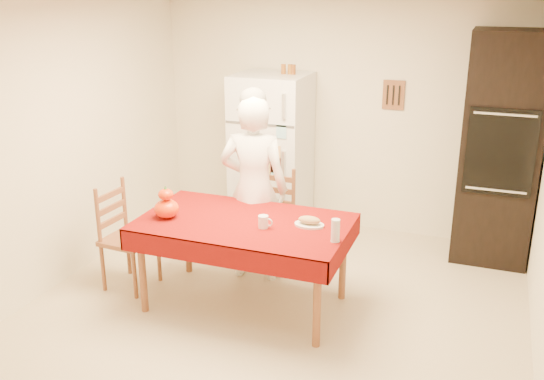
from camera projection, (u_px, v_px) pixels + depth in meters
The scene contains 17 objects.
floor at pixel (266, 321), 4.88m from camera, with size 4.50×4.50×0.00m, color #C8B390.
room_shell at pixel (265, 124), 4.36m from camera, with size 4.02×4.52×2.51m.
refrigerator at pixel (272, 154), 6.49m from camera, with size 0.75×0.74×1.70m.
oven_cabinet at pixel (500, 150), 5.70m from camera, with size 0.70×0.62×2.20m.
dining_table at pixel (244, 229), 4.92m from camera, with size 1.70×1.00×0.76m.
chair_far at pixel (271, 215), 5.73m from camera, with size 0.43×0.41×0.95m.
chair_left at pixel (123, 232), 5.33m from camera, with size 0.43×0.45×0.95m.
seated_woman at pixel (254, 189), 5.39m from camera, with size 0.62×0.41×1.70m, color white.
coffee_mug at pixel (263, 222), 4.75m from camera, with size 0.08×0.08×0.10m, color white.
pumpkin_lower at pixel (167, 209), 4.95m from camera, with size 0.20×0.20×0.15m, color #DD5405.
pumpkin_upper at pixel (166, 194), 4.91m from camera, with size 0.12×0.12×0.09m, color red.
wine_glass at pixel (335, 230), 4.48m from camera, with size 0.07×0.07×0.18m, color silver.
bread_plate at pixel (309, 225), 4.80m from camera, with size 0.24×0.24×0.02m, color silver.
bread_loaf at pixel (309, 220), 4.78m from camera, with size 0.18×0.10×0.06m, color #957649.
spice_jar_left at pixel (283, 69), 6.20m from camera, with size 0.05×0.05×0.10m, color brown.
spice_jar_mid at pixel (290, 69), 6.18m from camera, with size 0.05×0.05×0.10m, color #8D5419.
spice_jar_right at pixel (293, 69), 6.17m from camera, with size 0.05×0.05×0.10m, color brown.
Camera 1 is at (1.53, -3.99, 2.59)m, focal length 40.00 mm.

